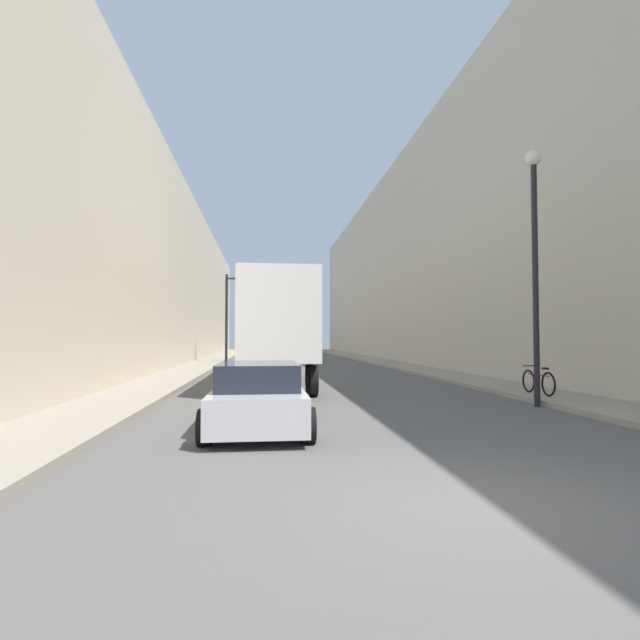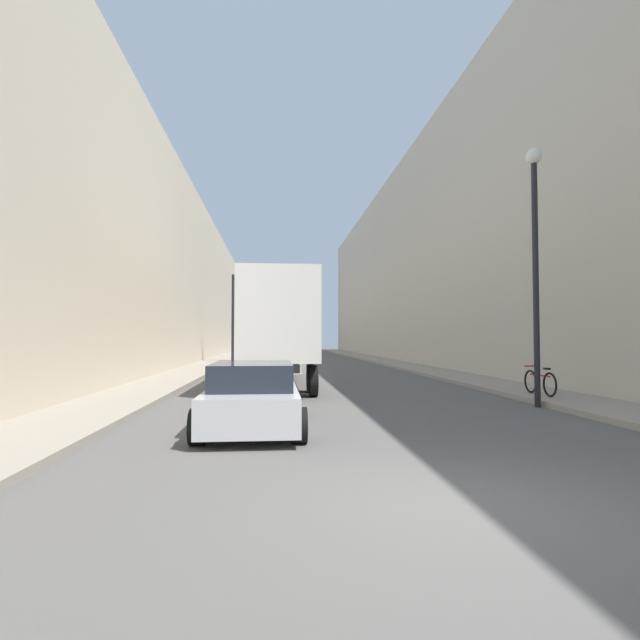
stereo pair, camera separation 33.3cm
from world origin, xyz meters
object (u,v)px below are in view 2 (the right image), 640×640
object	(u,v)px
traffic_signal_gantry	(256,300)
street_lamp	(535,241)
parked_bicycle	(540,382)
sedan_car	(253,397)
semi_truck	(277,328)

from	to	relation	value
traffic_signal_gantry	street_lamp	distance (m)	25.53
street_lamp	parked_bicycle	bearing A→B (deg)	59.11
sedan_car	parked_bicycle	world-z (taller)	sedan_car
sedan_car	street_lamp	distance (m)	8.82
traffic_signal_gantry	parked_bicycle	size ratio (longest dim) A/B	3.58
sedan_car	street_lamp	size ratio (longest dim) A/B	0.62
sedan_car	traffic_signal_gantry	world-z (taller)	traffic_signal_gantry
traffic_signal_gantry	parked_bicycle	world-z (taller)	traffic_signal_gantry
semi_truck	traffic_signal_gantry	bearing A→B (deg)	95.42
street_lamp	semi_truck	bearing A→B (deg)	129.75
semi_truck	street_lamp	world-z (taller)	street_lamp
semi_truck	traffic_signal_gantry	xyz separation A→B (m)	(-1.49, 15.69, 2.37)
traffic_signal_gantry	parked_bicycle	distance (m)	24.81
semi_truck	street_lamp	distance (m)	11.13
traffic_signal_gantry	parked_bicycle	bearing A→B (deg)	-67.52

